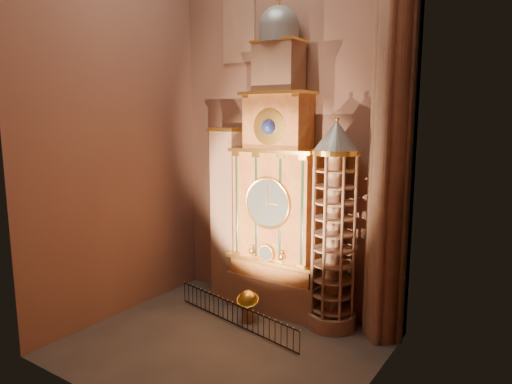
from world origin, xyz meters
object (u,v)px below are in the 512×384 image
Objects in this scene: portrait_tower at (228,214)px; celestial_globe at (248,303)px; stair_turret at (334,228)px; astronomical_clock at (277,194)px; iron_railing at (235,314)px.

celestial_globe is (2.95, -2.24, -4.11)m from portrait_tower.
astronomical_clock is at bearing 175.70° from stair_turret.
astronomical_clock reaches higher than celestial_globe.
astronomical_clock is at bearing 76.60° from iron_railing.
stair_turret is (3.50, -0.26, -1.41)m from astronomical_clock.
celestial_globe is at bearing -153.64° from stair_turret.
astronomical_clock is 1.95× the size of iron_railing.
astronomical_clock is at bearing 78.65° from celestial_globe.
stair_turret is 6.23× the size of celestial_globe.
astronomical_clock is 3.78m from stair_turret.
celestial_globe is 0.20× the size of iron_railing.
portrait_tower is (-3.40, 0.02, -1.53)m from astronomical_clock.
celestial_globe is 0.92m from iron_railing.
stair_turret reaches higher than portrait_tower.
stair_turret is at bearing 26.36° from celestial_globe.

